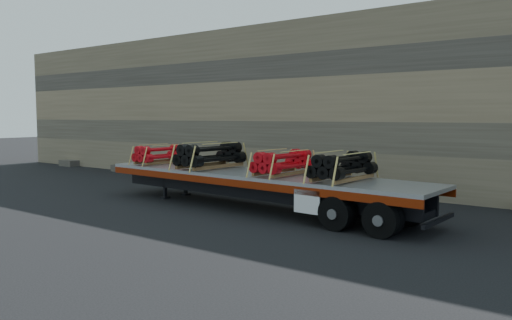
% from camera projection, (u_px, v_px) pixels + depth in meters
% --- Properties ---
extents(ground, '(120.00, 120.00, 0.00)m').
position_uv_depth(ground, '(268.00, 212.00, 15.78)').
color(ground, black).
rests_on(ground, ground).
extents(rock_wall, '(44.00, 3.00, 7.00)m').
position_uv_depth(rock_wall, '(358.00, 104.00, 20.68)').
color(rock_wall, '#7A6B54').
rests_on(rock_wall, ground).
extents(trailer, '(12.11, 2.95, 1.20)m').
position_uv_depth(trailer, '(255.00, 191.00, 16.21)').
color(trailer, '#B1B4B9').
rests_on(trailer, ground).
extents(bundle_front, '(1.09, 2.02, 0.70)m').
position_uv_depth(bundle_front, '(161.00, 155.00, 19.10)').
color(bundle_front, red).
rests_on(bundle_front, trailer).
extents(bundle_midfront, '(1.34, 2.49, 0.86)m').
position_uv_depth(bundle_midfront, '(210.00, 156.00, 17.40)').
color(bundle_midfront, black).
rests_on(bundle_midfront, trailer).
extents(bundle_midrear, '(1.16, 2.14, 0.74)m').
position_uv_depth(bundle_midrear, '(283.00, 163.00, 15.40)').
color(bundle_midrear, red).
rests_on(bundle_midrear, trailer).
extents(bundle_rear, '(1.20, 2.23, 0.77)m').
position_uv_depth(bundle_rear, '(343.00, 167.00, 14.08)').
color(bundle_rear, black).
rests_on(bundle_rear, trailer).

